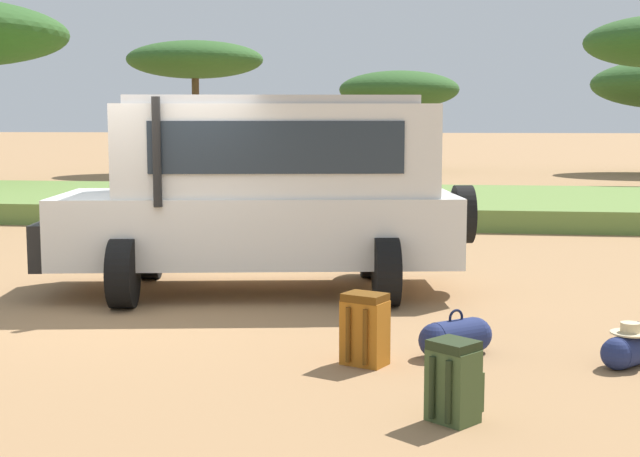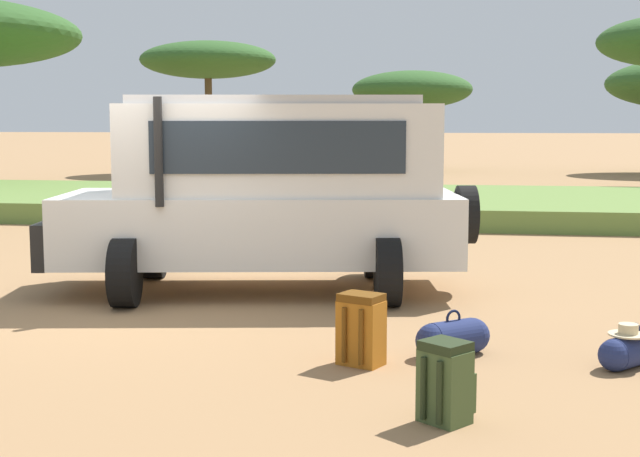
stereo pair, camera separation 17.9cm
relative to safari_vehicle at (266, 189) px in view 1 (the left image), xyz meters
The scene contains 9 objects.
ground_plane 2.02m from the safari_vehicle, 137.96° to the right, with size 320.00×320.00×0.00m, color #9E754C.
grass_bank 9.97m from the safari_vehicle, 96.70° to the left, with size 120.00×7.00×0.44m.
safari_vehicle is the anchor object (origin of this frame).
backpack_beside_front_wheel 3.72m from the safari_vehicle, 64.58° to the right, with size 0.45×0.44×0.64m.
backpack_cluster_center 5.30m from the safari_vehicle, 63.70° to the right, with size 0.43×0.44×0.59m.
duffel_bag_low_black_case 5.00m from the safari_vehicle, 36.71° to the right, with size 0.68×0.71×0.39m.
duffel_bag_soft_canvas 3.83m from the safari_vehicle, 50.40° to the right, with size 0.67×0.61×0.43m.
acacia_tree_left_mid 26.16m from the safari_vehicle, 107.82° to the left, with size 5.56×5.06×5.38m.
acacia_tree_centre_back 28.04m from the safari_vehicle, 89.64° to the left, with size 5.17×4.98×4.31m.
Camera 1 is at (3.37, -9.87, 2.14)m, focal length 50.00 mm.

